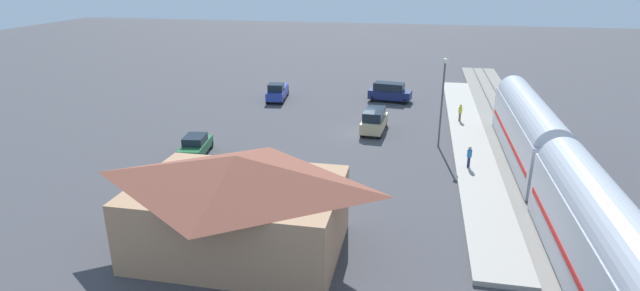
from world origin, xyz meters
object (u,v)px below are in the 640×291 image
at_px(sedan_green, 195,146).
at_px(suv_navy, 390,92).
at_px(pedestrian_on_platform, 469,155).
at_px(pickup_blue, 277,91).
at_px(suv_tan, 374,120).
at_px(pedestrian_waiting_far, 460,111).
at_px(light_pole_near_platform, 443,92).
at_px(station_building, 239,202).

xyz_separation_m(sedan_green, suv_navy, (-14.65, -21.22, 0.27)).
bearing_deg(pedestrian_on_platform, pickup_blue, -41.66).
bearing_deg(suv_navy, pedestrian_on_platform, 110.26).
bearing_deg(suv_tan, sedan_green, 33.76).
xyz_separation_m(pedestrian_waiting_far, sedan_green, (22.20, 13.67, -0.40)).
relative_size(pedestrian_waiting_far, sedan_green, 0.36).
height_order(suv_tan, light_pole_near_platform, light_pole_near_platform).
bearing_deg(station_building, sedan_green, -56.39).
bearing_deg(pickup_blue, light_pole_near_platform, 144.72).
distance_m(pedestrian_on_platform, suv_navy, 21.51).
bearing_deg(pickup_blue, suv_navy, -171.84).
bearing_deg(pedestrian_on_platform, suv_navy, -69.74).
relative_size(suv_tan, light_pole_near_platform, 0.65).
bearing_deg(pedestrian_waiting_far, sedan_green, 31.61).
bearing_deg(suv_navy, sedan_green, 55.37).
height_order(sedan_green, suv_navy, suv_navy).
distance_m(station_building, pickup_blue, 33.38).
xyz_separation_m(pedestrian_on_platform, light_pole_near_platform, (2.13, -5.25, 3.61)).
relative_size(pedestrian_on_platform, light_pole_near_platform, 0.22).
bearing_deg(station_building, suv_navy, -99.70).
distance_m(suv_tan, light_pole_near_platform, 7.69).
relative_size(pedestrian_waiting_far, suv_tan, 0.34).
bearing_deg(pedestrian_on_platform, pedestrian_waiting_far, -90.49).
xyz_separation_m(suv_navy, suv_tan, (0.65, 11.86, 0.00)).
bearing_deg(pickup_blue, pedestrian_on_platform, 138.34).
xyz_separation_m(station_building, pedestrian_on_platform, (-13.33, -14.23, -1.61)).
distance_m(pedestrian_on_platform, suv_tan, 11.61).
bearing_deg(light_pole_near_platform, pickup_blue, -35.28).
bearing_deg(pedestrian_waiting_far, suv_tan, 27.71).
xyz_separation_m(pedestrian_waiting_far, suv_navy, (7.55, -7.55, -0.13)).
height_order(pickup_blue, light_pole_near_platform, light_pole_near_platform).
bearing_deg(light_pole_near_platform, pedestrian_waiting_far, -106.84).
distance_m(sedan_green, suv_navy, 25.78).
relative_size(suv_navy, suv_tan, 1.02).
distance_m(pickup_blue, sedan_green, 19.40).
bearing_deg(suv_navy, pedestrian_waiting_far, 135.02).
height_order(pedestrian_waiting_far, sedan_green, pedestrian_waiting_far).
bearing_deg(suv_navy, suv_tan, 86.85).
distance_m(pedestrian_waiting_far, suv_tan, 9.27).
bearing_deg(sedan_green, station_building, 123.61).
height_order(station_building, suv_navy, station_building).
bearing_deg(suv_navy, pickup_blue, 8.16).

